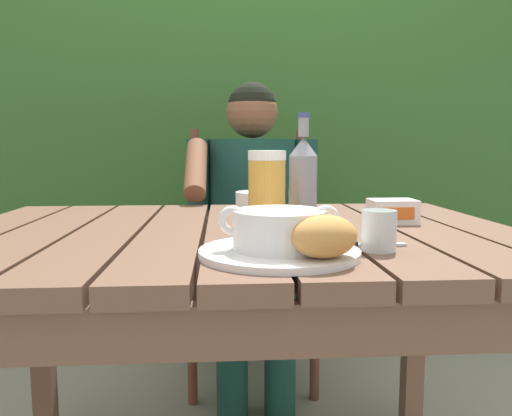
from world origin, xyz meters
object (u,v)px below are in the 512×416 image
Objects in this scene: beer_glass at (267,191)px; water_glass_small at (379,231)px; chair_near_diner at (250,256)px; serving_plate at (279,252)px; butter_tub at (392,211)px; person_eating at (252,215)px; table_knife at (355,244)px; bread_roll at (324,236)px; diner_bowl at (260,200)px; soup_bowl at (279,228)px; beer_bottle at (303,180)px.

beer_glass reaches higher than water_glass_small.
serving_plate is (-0.02, -1.19, 0.27)m from chair_near_diner.
person_eating is at bearing 115.04° from butter_tub.
serving_plate is 1.75× the size of table_knife.
water_glass_small is 0.47× the size of table_knife.
water_glass_small reaches higher than serving_plate.
bread_roll is 0.87× the size of table_knife.
bread_roll is at bearing -87.98° from chair_near_diner.
beer_glass reaches higher than diner_bowl.
person_eating is 16.13× the size of water_glass_small.
soup_bowl is 0.65m from diner_bowl.
beer_bottle is 0.24m from butter_tub.
water_glass_small is 0.50× the size of diner_bowl.
chair_near_diner is at bearing 94.76° from beer_bottle.
person_eating is at bearing 88.93° from beer_glass.
table_knife is at bearing -49.69° from beer_glass.
chair_near_diner is 3.90× the size of beer_bottle.
serving_plate is at bearing -132.56° from butter_tub.
butter_tub is at bearing 66.86° from water_glass_small.
serving_plate is 0.19m from water_glass_small.
diner_bowl is (0.02, 0.65, -0.02)m from soup_bowl.
soup_bowl is 0.10m from bread_roll.
table_knife is (-0.03, 0.04, -0.03)m from water_glass_small.
soup_bowl reaches higher than serving_plate.
soup_bowl reaches higher than butter_tub.
water_glass_small is at bearing 8.65° from serving_plate.
chair_near_diner is at bearing 92.02° from bread_roll.
table_knife is (0.15, 0.07, -0.04)m from soup_bowl.
butter_tub is at bearing 17.70° from beer_glass.
beer_bottle is (0.07, -0.88, 0.37)m from chair_near_diner.
bread_roll is (0.05, -1.06, 0.11)m from person_eating.
bread_roll is at bearing -121.32° from butter_tub.
water_glass_small is at bearing -72.52° from beer_bottle.
soup_bowl is (0.00, 0.00, 0.04)m from serving_plate.
chair_near_diner reaches higher than water_glass_small.
beer_bottle is (0.09, 0.31, 0.10)m from serving_plate.
person_eating is at bearing 89.14° from serving_plate.
chair_near_diner reaches higher than table_knife.
beer_glass is 0.41m from diner_bowl.
serving_plate is 0.10m from bread_roll.
bread_roll is at bearing -122.03° from table_knife.
beer_glass is 0.25m from table_knife.
chair_near_diner reaches higher than beer_glass.
beer_bottle reaches higher than soup_bowl.
water_glass_small is at bearing -50.24° from beer_glass.
butter_tub is 0.70× the size of table_knife.
serving_plate is at bearing -90.86° from person_eating.
beer_bottle reaches higher than chair_near_diner.
diner_bowl is (-0.16, 0.62, -0.01)m from water_glass_small.
beer_glass is 0.29m from water_glass_small.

